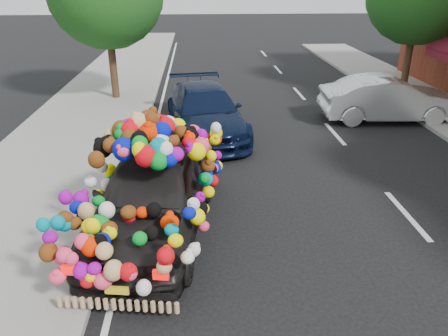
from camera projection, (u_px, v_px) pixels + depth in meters
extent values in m
plane|color=black|center=(232.00, 221.00, 8.75)|extent=(100.00, 100.00, 0.00)
cube|color=gray|center=(12.00, 225.00, 8.47)|extent=(4.00, 60.00, 0.12)
cube|color=gray|center=(113.00, 222.00, 8.58)|extent=(0.15, 60.00, 0.13)
cylinder|color=#332114|center=(113.00, 65.00, 16.63)|extent=(0.28, 0.28, 2.73)
cylinder|color=#332114|center=(408.00, 60.00, 17.80)|extent=(0.28, 0.28, 2.64)
imported|color=black|center=(154.00, 193.00, 8.13)|extent=(2.54, 4.91, 1.60)
cube|color=red|center=(70.00, 270.00, 6.03)|extent=(0.23, 0.09, 0.14)
cube|color=red|center=(161.00, 275.00, 5.94)|extent=(0.23, 0.09, 0.14)
cube|color=yellow|center=(117.00, 290.00, 6.10)|extent=(0.34, 0.09, 0.12)
imported|color=black|center=(205.00, 111.00, 13.24)|extent=(2.70, 5.21, 1.45)
imported|color=silver|center=(389.00, 99.00, 14.47)|extent=(4.54, 1.82, 1.47)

